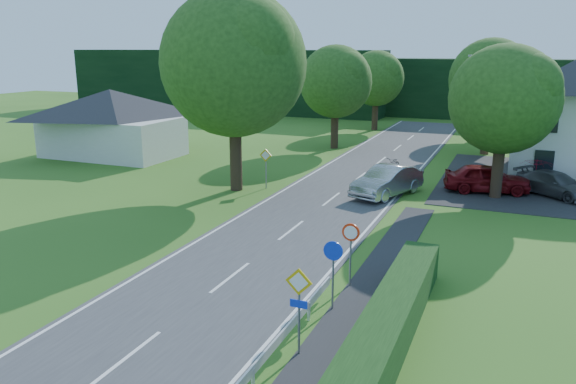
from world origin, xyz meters
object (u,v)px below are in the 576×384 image
at_px(parasol, 536,173).
at_px(motorcycle, 394,165).
at_px(moving_car, 387,181).
at_px(parked_car_grey, 555,184).
at_px(streetlight, 496,115).
at_px(parked_car_red, 487,178).

bearing_deg(parasol, motorcycle, 176.63).
xyz_separation_m(moving_car, parked_car_grey, (8.93, 3.64, -0.17)).
bearing_deg(parked_car_grey, moving_car, 150.16).
relative_size(motorcycle, parasol, 1.07).
bearing_deg(moving_car, parasol, 55.27).
distance_m(streetlight, motorcycle, 7.67).
bearing_deg(motorcycle, streetlight, -12.22).
distance_m(streetlight, parasol, 4.66).
relative_size(parked_car_red, parked_car_grey, 1.04).
relative_size(motorcycle, parked_car_grey, 0.44).
bearing_deg(parasol, parked_car_grey, -62.44).
bearing_deg(parasol, moving_car, -144.66).
relative_size(streetlight, parked_car_red, 1.64).
xyz_separation_m(parked_car_red, parasol, (2.66, 2.58, 0.03)).
height_order(motorcycle, parked_car_red, parked_car_red).
bearing_deg(streetlight, motorcycle, 161.35).
height_order(motorcycle, parked_car_grey, parked_car_grey).
bearing_deg(motorcycle, moving_car, -75.20).
bearing_deg(parked_car_red, parasol, -56.61).
height_order(streetlight, parked_car_red, streetlight).
height_order(moving_car, parasol, parasol).
bearing_deg(streetlight, parked_car_grey, -5.95).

